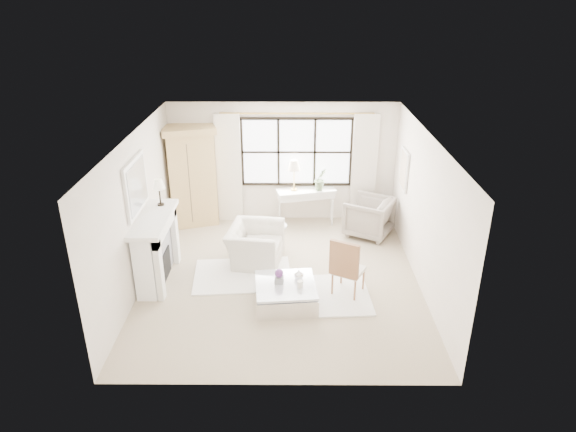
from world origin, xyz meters
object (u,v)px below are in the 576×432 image
armoire (192,175)px  club_armchair (255,245)px  console_table (306,206)px  coffee_table (286,294)px

armoire → club_armchair: bearing=-66.8°
console_table → coffee_table: bearing=-110.7°
club_armchair → armoire: bearing=48.5°
armoire → coffee_table: bearing=-73.7°
console_table → coffee_table: 3.32m
armoire → coffee_table: size_ratio=2.06×
armoire → console_table: armoire is taller
console_table → coffee_table: (-0.43, -3.28, -0.22)m
armoire → coffee_table: armoire is taller
console_table → club_armchair: console_table is taller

